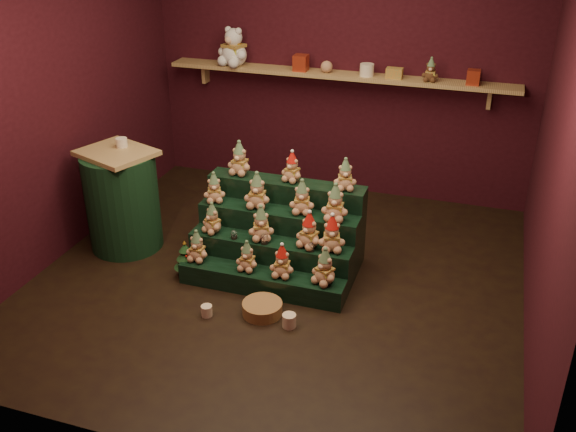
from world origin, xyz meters
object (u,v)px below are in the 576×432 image
(snow_globe_a, at_px, (234,234))
(brown_bear, at_px, (431,70))
(white_bear, at_px, (234,41))
(mug_left, at_px, (207,311))
(mug_right, at_px, (289,321))
(wicker_basket, at_px, (262,308))
(mini_christmas_tree, at_px, (186,259))
(snow_globe_c, at_px, (311,247))
(snow_globe_b, at_px, (264,239))
(riser_tier_front, at_px, (261,282))
(side_table, at_px, (122,200))

(snow_globe_a, relative_size, brown_bear, 0.34)
(white_bear, bearing_deg, mug_left, -55.04)
(mug_right, distance_m, brown_bear, 2.89)
(wicker_basket, bearing_deg, mini_christmas_tree, 158.70)
(snow_globe_c, bearing_deg, snow_globe_b, 180.00)
(snow_globe_b, relative_size, wicker_basket, 0.29)
(riser_tier_front, xyz_separation_m, mug_right, (0.37, -0.39, -0.04))
(brown_bear, bearing_deg, mini_christmas_tree, -130.38)
(brown_bear, bearing_deg, snow_globe_a, -125.12)
(wicker_basket, height_order, white_bear, white_bear)
(mug_left, distance_m, brown_bear, 3.15)
(side_table, relative_size, mini_christmas_tree, 2.69)
(mug_right, bearing_deg, wicker_basket, 159.71)
(side_table, relative_size, wicker_basket, 2.98)
(snow_globe_b, xyz_separation_m, white_bear, (-1.01, 1.90, 1.16))
(wicker_basket, bearing_deg, snow_globe_a, 132.07)
(snow_globe_c, height_order, brown_bear, brown_bear)
(snow_globe_a, height_order, side_table, side_table)
(snow_globe_c, xyz_separation_m, mini_christmas_tree, (-1.06, -0.14, -0.23))
(riser_tier_front, relative_size, snow_globe_b, 15.45)
(snow_globe_c, xyz_separation_m, white_bear, (-1.41, 1.90, 1.17))
(snow_globe_b, height_order, mug_left, snow_globe_b)
(snow_globe_a, bearing_deg, snow_globe_b, 0.00)
(wicker_basket, distance_m, brown_bear, 2.88)
(side_table, distance_m, mini_christmas_tree, 0.88)
(wicker_basket, xyz_separation_m, brown_bear, (0.88, 2.37, 1.38))
(snow_globe_a, xyz_separation_m, mug_right, (0.67, -0.55, -0.35))
(snow_globe_c, distance_m, white_bear, 2.64)
(mug_left, relative_size, brown_bear, 0.40)
(snow_globe_b, bearing_deg, mug_left, -112.69)
(brown_bear, bearing_deg, mug_right, -105.26)
(white_bear, bearing_deg, snow_globe_c, -35.15)
(mini_christmas_tree, bearing_deg, snow_globe_c, 7.78)
(side_table, bearing_deg, white_bear, 96.69)
(snow_globe_b, distance_m, snow_globe_c, 0.40)
(riser_tier_front, xyz_separation_m, mug_left, (-0.29, -0.46, -0.05))
(snow_globe_b, xyz_separation_m, snow_globe_c, (0.40, 0.00, -0.01))
(white_bear, bearing_deg, side_table, -85.30)
(side_table, bearing_deg, snow_globe_b, 13.22)
(snow_globe_b, relative_size, brown_bear, 0.41)
(mini_christmas_tree, xyz_separation_m, mug_left, (0.41, -0.47, -0.13))
(riser_tier_front, bearing_deg, snow_globe_b, 99.65)
(mug_left, bearing_deg, snow_globe_c, 43.30)
(riser_tier_front, bearing_deg, brown_bear, 64.27)
(snow_globe_b, bearing_deg, wicker_basket, -72.58)
(snow_globe_a, height_order, mug_right, snow_globe_a)
(snow_globe_b, distance_m, mug_right, 0.77)
(mini_christmas_tree, xyz_separation_m, mug_right, (1.06, -0.41, -0.12))
(snow_globe_c, distance_m, brown_bear, 2.25)
(snow_globe_a, bearing_deg, white_bear, 111.29)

